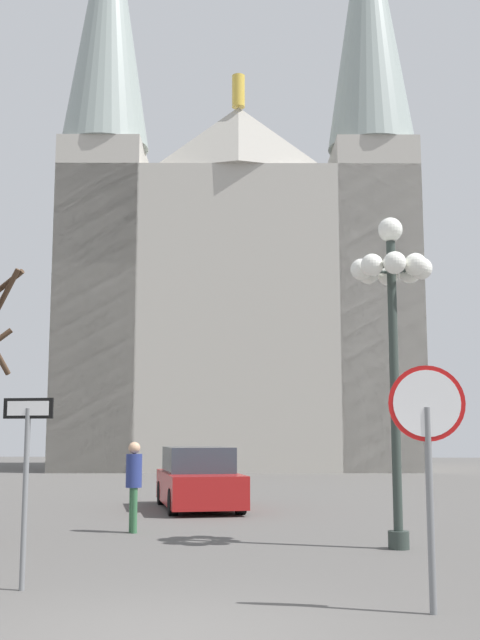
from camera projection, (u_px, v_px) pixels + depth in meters
name	position (u px, v px, depth m)	size (l,w,h in m)	color
ground_plane	(159.00, 638.00, 7.66)	(120.00, 120.00, 0.00)	#514F4C
cathedral	(238.00, 276.00, 45.78)	(20.12, 12.98, 34.55)	#ADA89E
stop_sign	(428.00, 436.00, 8.91)	(0.85, 0.08, 2.70)	slate
one_way_arrow_sign	(26.00, 465.00, 10.18)	(0.68, 0.10, 2.39)	slate
street_lamp	(392.00, 299.00, 14.15)	(1.45, 1.45, 5.78)	#2D3833
parked_car_near_red	(198.00, 480.00, 20.92)	(2.94, 4.87, 1.59)	maroon
pedestrian_walking	(134.00, 477.00, 15.93)	(0.32, 0.32, 1.78)	#33663F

